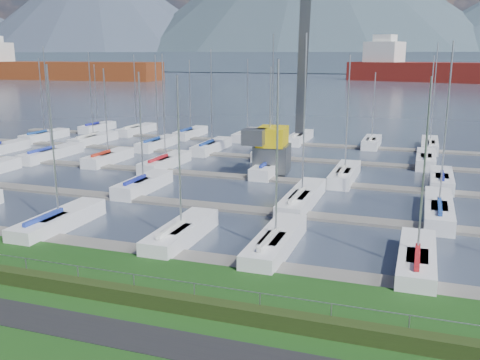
% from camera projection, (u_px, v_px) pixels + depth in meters
% --- Properties ---
extents(path, '(160.00, 2.00, 0.04)m').
position_uv_depth(path, '(119.00, 334.00, 21.44)').
color(path, black).
rests_on(path, grass).
extents(water, '(800.00, 540.00, 0.20)m').
position_uv_depth(water, '(403.00, 77.00, 263.60)').
color(water, '#3B4456').
extents(hedge, '(80.00, 0.70, 0.70)m').
position_uv_depth(hedge, '(150.00, 299.00, 23.75)').
color(hedge, '#243212').
rests_on(hedge, grass).
extents(fence, '(80.00, 0.04, 0.04)m').
position_uv_depth(fence, '(153.00, 277.00, 23.92)').
color(fence, gray).
rests_on(fence, grass).
extents(foothill, '(900.00, 80.00, 12.00)m').
position_uv_depth(foothill, '(409.00, 62.00, 326.55)').
color(foothill, '#49596A').
rests_on(foothill, water).
extents(mountains, '(1190.00, 360.00, 115.00)m').
position_uv_depth(mountains, '(427.00, 3.00, 383.55)').
color(mountains, '#404A5E').
rests_on(mountains, water).
extents(docks, '(90.00, 41.60, 0.25)m').
position_uv_depth(docks, '(290.00, 181.00, 48.18)').
color(docks, slate).
rests_on(docks, water).
extents(crane, '(5.98, 13.23, 22.35)m').
position_uv_depth(crane, '(281.00, 114.00, 51.32)').
color(crane, '#5C6064').
rests_on(crane, water).
extents(cargo_ship_west, '(97.73, 22.23, 21.50)m').
position_uv_depth(cargo_ship_west, '(48.00, 71.00, 240.20)').
color(cargo_ship_west, maroon).
rests_on(cargo_ship_west, water).
extents(cargo_ship_mid, '(89.64, 42.08, 21.50)m').
position_uv_depth(cargo_ship_mid, '(446.00, 72.00, 217.84)').
color(cargo_ship_mid, maroon).
rests_on(cargo_ship_mid, water).
extents(sailboat_fleet, '(75.49, 49.84, 13.76)m').
position_uv_depth(sailboat_fleet, '(281.00, 114.00, 49.88)').
color(sailboat_fleet, silver).
rests_on(sailboat_fleet, water).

